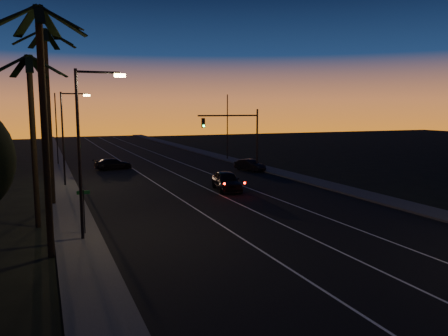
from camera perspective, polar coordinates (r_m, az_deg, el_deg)
name	(u,v)px	position (r m, az deg, el deg)	size (l,w,h in m)	color
road	(210,193)	(36.59, -1.89, -3.29)	(20.00, 170.00, 0.01)	black
sidewalk_left	(68,203)	(34.32, -19.70, -4.35)	(2.40, 170.00, 0.16)	#323230
sidewalk_right	(322,184)	(41.81, 12.62, -1.99)	(2.40, 170.00, 0.16)	#323230
lane_stripe_left	(175,196)	(35.65, -6.41, -3.61)	(0.12, 160.00, 0.01)	silver
lane_stripe_mid	(215,192)	(36.76, -1.16, -3.22)	(0.12, 160.00, 0.01)	silver
lane_stripe_right	(252,190)	(38.16, 3.74, -2.83)	(0.12, 160.00, 0.01)	silver
palm_near	(43,107)	(21.59, -22.52, 7.41)	(4.25, 4.16, 11.53)	black
palm_mid	(32,122)	(27.61, -23.76, 5.57)	(4.25, 4.16, 10.03)	black
palm_far	(48,100)	(33.60, -22.00, 8.23)	(4.25, 4.16, 12.53)	black
streetlight_left_near	(85,141)	(23.74, -17.74, 3.36)	(2.55, 0.26, 9.00)	black
streetlight_left_far	(66,131)	(41.69, -19.91, 4.60)	(2.55, 0.26, 8.50)	black
street_sign	(84,207)	(25.23, -17.83, -4.83)	(0.70, 0.06, 2.60)	black
signal_mast	(238,129)	(47.95, 1.83, 5.06)	(7.10, 0.41, 7.00)	black
signal_post	(79,152)	(43.88, -18.36, 1.95)	(0.28, 0.37, 4.20)	black
far_pole_left	(56,129)	(58.67, -21.04, 4.75)	(0.14, 0.14, 9.00)	black
far_pole_right	(227,127)	(60.50, 0.44, 5.33)	(0.14, 0.14, 9.00)	black
lead_car	(227,181)	(37.63, 0.34, -1.69)	(2.82, 5.67, 1.66)	black
right_car	(250,165)	(49.81, 3.39, 0.38)	(2.51, 4.17, 1.30)	black
cross_car	(113,164)	(52.52, -14.28, 0.52)	(4.68, 2.76, 1.27)	black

